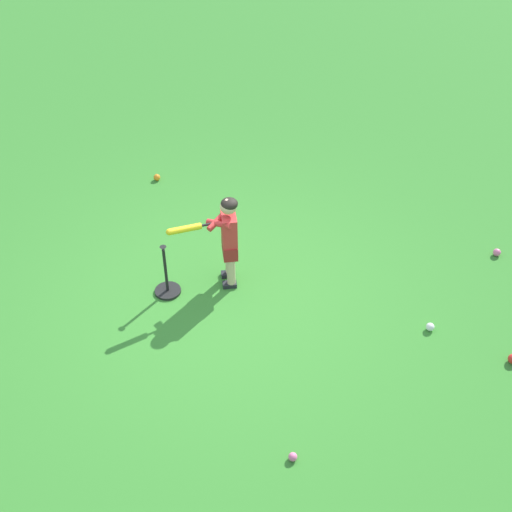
# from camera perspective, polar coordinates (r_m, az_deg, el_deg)

# --- Properties ---
(ground_plane) EXTENTS (40.00, 40.00, 0.00)m
(ground_plane) POSITION_cam_1_polar(r_m,az_deg,el_deg) (7.17, -2.38, -3.38)
(ground_plane) COLOR #38842D
(child_batter) EXTENTS (0.65, 0.59, 1.08)m
(child_batter) POSITION_cam_1_polar(r_m,az_deg,el_deg) (6.93, -2.52, 1.85)
(child_batter) COLOR #232328
(child_batter) RESTS_ON ground
(play_ball_midfield) EXTENTS (0.09, 0.09, 0.09)m
(play_ball_midfield) POSITION_cam_1_polar(r_m,az_deg,el_deg) (7.00, 14.51, -5.83)
(play_ball_midfield) COLOR white
(play_ball_midfield) RESTS_ON ground
(play_ball_far_right) EXTENTS (0.09, 0.09, 0.09)m
(play_ball_far_right) POSITION_cam_1_polar(r_m,az_deg,el_deg) (8.12, 19.70, 0.29)
(play_ball_far_right) COLOR pink
(play_ball_far_right) RESTS_ON ground
(play_ball_behind_batter) EXTENTS (0.08, 0.08, 0.08)m
(play_ball_behind_batter) POSITION_cam_1_polar(r_m,az_deg,el_deg) (5.84, 3.13, -16.60)
(play_ball_behind_batter) COLOR pink
(play_ball_behind_batter) RESTS_ON ground
(play_ball_by_bucket) EXTENTS (0.09, 0.09, 0.09)m
(play_ball_by_bucket) POSITION_cam_1_polar(r_m,az_deg,el_deg) (9.00, -8.38, 6.60)
(play_ball_by_bucket) COLOR orange
(play_ball_by_bucket) RESTS_ON ground
(batting_tee) EXTENTS (0.28, 0.28, 0.62)m
(batting_tee) POSITION_cam_1_polar(r_m,az_deg,el_deg) (7.20, -7.52, -2.42)
(batting_tee) COLOR black
(batting_tee) RESTS_ON ground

